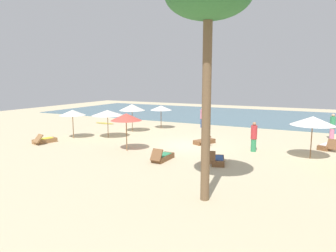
{
  "coord_description": "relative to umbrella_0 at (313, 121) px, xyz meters",
  "views": [
    {
      "loc": [
        7.84,
        -18.07,
        4.3
      ],
      "look_at": [
        -1.61,
        0.3,
        1.1
      ],
      "focal_mm": 33.45,
      "sensor_mm": 36.0,
      "label": 1
    }
  ],
  "objects": [
    {
      "name": "umbrella_6",
      "position": [
        -9.82,
        -2.96,
        -0.03
      ],
      "size": [
        1.83,
        1.83,
        2.24
      ],
      "color": "olive",
      "rests_on": "ground_plane"
    },
    {
      "name": "ocean_water",
      "position": [
        -7.17,
        17.07,
        -2.02
      ],
      "size": [
        48.0,
        16.0,
        0.06
      ],
      "primitive_type": "cube",
      "color": "slate",
      "rests_on": "ground_plane"
    },
    {
      "name": "umbrella_5",
      "position": [
        -11.92,
        5.2,
        -0.28
      ],
      "size": [
        1.83,
        1.83,
        1.96
      ],
      "color": "brown",
      "rests_on": "ground_plane"
    },
    {
      "name": "lounger_1",
      "position": [
        -4.13,
        -3.23,
        -1.87
      ],
      "size": [
        1.07,
        1.74,
        0.74
      ],
      "color": "brown",
      "rests_on": "ground_plane"
    },
    {
      "name": "umbrella_4",
      "position": [
        -13.21,
        2.74,
        -0.09
      ],
      "size": [
        2.06,
        2.06,
        2.21
      ],
      "color": "olive",
      "rests_on": "ground_plane"
    },
    {
      "name": "surfboard",
      "position": [
        -18.05,
        5.3,
        -2.02
      ],
      "size": [
        2.08,
        0.57,
        0.07
      ],
      "color": "gold",
      "rests_on": "ground_plane"
    },
    {
      "name": "person_1",
      "position": [
        -8.98,
        7.32,
        -1.17
      ],
      "size": [
        0.44,
        0.44,
        1.76
      ],
      "color": "#2D4C8C",
      "rests_on": "ground_plane"
    },
    {
      "name": "lounger_4",
      "position": [
        -6.39,
        0.94,
        -1.88
      ],
      "size": [
        1.25,
        1.78,
        0.68
      ],
      "color": "brown",
      "rests_on": "ground_plane"
    },
    {
      "name": "person_0",
      "position": [
        -8.19,
        6.15,
        -1.1
      ],
      "size": [
        0.31,
        0.31,
        1.83
      ],
      "color": "#338C59",
      "rests_on": "ground_plane"
    },
    {
      "name": "umbrella_3",
      "position": [
        -15.48,
        -1.45,
        -0.21
      ],
      "size": [
        1.85,
        1.85,
        2.03
      ],
      "color": "olive",
      "rests_on": "ground_plane"
    },
    {
      "name": "ground_plane",
      "position": [
        -7.17,
        0.07,
        -2.05
      ],
      "size": [
        60.0,
        60.0,
        0.0
      ],
      "primitive_type": "plane",
      "color": "beige"
    },
    {
      "name": "umbrella_0",
      "position": [
        0.0,
        0.0,
        0.0
      ],
      "size": [
        2.28,
        2.28,
        2.29
      ],
      "color": "brown",
      "rests_on": "ground_plane"
    },
    {
      "name": "lounger_3",
      "position": [
        0.81,
        2.92,
        -1.87
      ],
      "size": [
        1.14,
        1.75,
        0.74
      ],
      "color": "brown",
      "rests_on": "ground_plane"
    },
    {
      "name": "umbrella_1",
      "position": [
        -13.38,
        -0.16,
        -0.25
      ],
      "size": [
        2.26,
        2.26,
        2.01
      ],
      "color": "olive",
      "rests_on": "ground_plane"
    },
    {
      "name": "person_2",
      "position": [
        1.03,
        6.55,
        -1.14
      ],
      "size": [
        0.42,
        0.42,
        1.82
      ],
      "color": "#D17299",
      "rests_on": "ground_plane"
    },
    {
      "name": "palm_0",
      "position": [
        -3.02,
        -7.97,
        4.71
      ],
      "size": [
        2.86,
        2.86,
        7.72
      ],
      "color": "brown",
      "rests_on": "ground_plane"
    },
    {
      "name": "lounger_0",
      "position": [
        -15.98,
        -3.64,
        -1.88
      ],
      "size": [
        1.02,
        1.79,
        0.69
      ],
      "color": "olive",
      "rests_on": "ground_plane"
    },
    {
      "name": "person_3",
      "position": [
        -3.07,
        0.26,
        -1.17
      ],
      "size": [
        0.36,
        0.36,
        1.76
      ],
      "color": "#338C59",
      "rests_on": "ground_plane"
    },
    {
      "name": "lounger_2",
      "position": [
        -6.89,
        -3.94,
        -1.87
      ],
      "size": [
        0.61,
        1.66,
        0.72
      ],
      "color": "brown",
      "rests_on": "ground_plane"
    }
  ]
}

